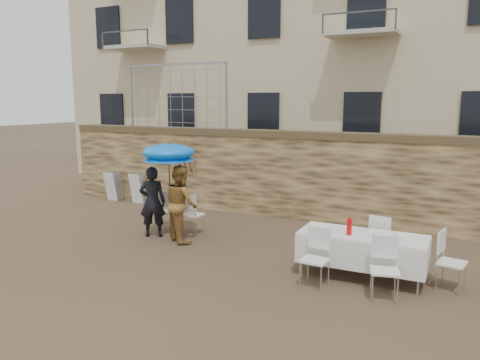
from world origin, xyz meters
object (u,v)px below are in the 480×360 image
at_px(umbrella, 169,155).
at_px(couple_chair_left, 167,210).
at_px(soda_bottle, 349,227).
at_px(chair_stack_left, 117,185).
at_px(table_chair_front_left, 315,259).
at_px(table_chair_side, 452,261).
at_px(chair_stack_right, 141,187).
at_px(table_chair_back, 382,240).
at_px(table_chair_front_right, 385,269).
at_px(woman_dress, 181,203).
at_px(man_suit, 152,202).
at_px(couple_chair_right, 193,213).
at_px(banquet_table, 363,236).

bearing_deg(umbrella, couple_chair_left, 131.63).
height_order(soda_bottle, chair_stack_left, soda_bottle).
bearing_deg(soda_bottle, table_chair_front_left, -123.69).
distance_m(table_chair_front_left, table_chair_side, 2.17).
distance_m(table_chair_front_left, chair_stack_right, 7.64).
relative_size(umbrella, soda_bottle, 7.51).
xyz_separation_m(table_chair_back, chair_stack_right, (-7.37, 2.34, -0.02)).
bearing_deg(table_chair_front_left, chair_stack_left, 156.90).
xyz_separation_m(soda_bottle, table_chair_front_right, (0.70, -0.60, -0.43)).
xyz_separation_m(umbrella, couple_chair_left, (-0.40, 0.45, -1.36)).
distance_m(woman_dress, table_chair_front_left, 3.56).
bearing_deg(couple_chair_left, soda_bottle, 144.90).
bearing_deg(man_suit, table_chair_side, 150.21).
xyz_separation_m(man_suit, couple_chair_right, (0.70, 0.55, -0.31)).
bearing_deg(table_chair_back, table_chair_front_right, 110.76).
xyz_separation_m(couple_chair_right, chair_stack_left, (-4.07, 2.17, -0.02)).
relative_size(couple_chair_left, couple_chair_right, 1.00).
height_order(table_chair_back, chair_stack_left, table_chair_back).
height_order(umbrella, banquet_table, umbrella).
height_order(woman_dress, table_chair_side, woman_dress).
bearing_deg(table_chair_back, table_chair_front_left, 72.51).
height_order(umbrella, couple_chair_left, umbrella).
height_order(man_suit, table_chair_side, man_suit).
xyz_separation_m(couple_chair_left, soda_bottle, (4.50, -1.12, 0.43)).
relative_size(woman_dress, table_chair_front_left, 1.72).
height_order(man_suit, table_chair_front_left, man_suit).
relative_size(soda_bottle, chair_stack_right, 0.28).
xyz_separation_m(couple_chair_right, table_chair_back, (4.20, -0.17, 0.00)).
xyz_separation_m(woman_dress, table_chair_back, (4.15, 0.38, -0.35)).
bearing_deg(table_chair_side, soda_bottle, 110.18).
height_order(couple_chair_left, table_chair_front_right, same).
distance_m(banquet_table, soda_bottle, 0.30).
xyz_separation_m(man_suit, chair_stack_right, (-2.47, 2.72, -0.33)).
bearing_deg(chair_stack_right, man_suit, -47.79).
height_order(couple_chair_right, table_chair_front_right, same).
bearing_deg(couple_chair_right, woman_dress, 95.37).
distance_m(woman_dress, table_chair_side, 5.37).
distance_m(umbrella, table_chair_back, 4.71).
xyz_separation_m(man_suit, umbrella, (0.40, 0.10, 1.05)).
bearing_deg(table_chair_front_left, soda_bottle, 60.74).
relative_size(table_chair_side, chair_stack_right, 1.04).
height_order(man_suit, banquet_table, man_suit).
height_order(table_chair_front_left, chair_stack_right, table_chair_front_left).
distance_m(man_suit, banquet_table, 4.72).
distance_m(couple_chair_right, table_chair_front_left, 3.81).
distance_m(table_chair_front_right, table_chair_back, 1.58).
bearing_deg(umbrella, soda_bottle, -9.27).
relative_size(banquet_table, chair_stack_right, 2.28).
height_order(woman_dress, table_chair_front_right, woman_dress).
bearing_deg(table_chair_back, man_suit, 14.26).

